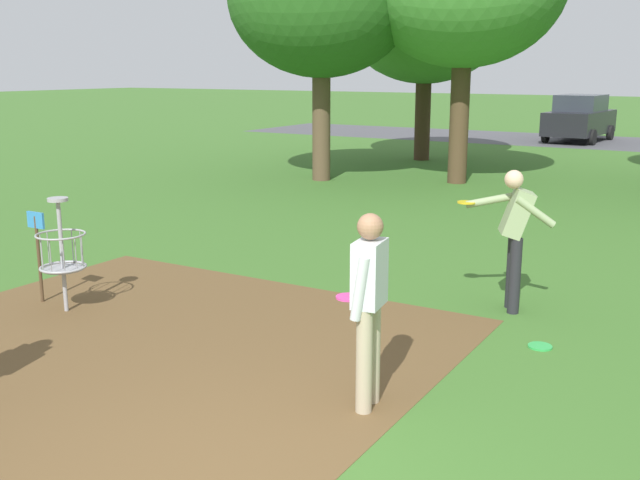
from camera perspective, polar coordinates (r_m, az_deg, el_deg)
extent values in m
cube|color=brown|center=(8.14, -13.14, -7.90)|extent=(6.02, 5.42, 0.01)
cylinder|color=#9E9EA3|center=(9.36, -19.16, -1.24)|extent=(0.05, 0.05, 1.35)
cylinder|color=#9E9EA3|center=(9.22, -19.48, 2.95)|extent=(0.24, 0.24, 0.04)
torus|color=#9E9EA3|center=(9.30, -19.28, 0.40)|extent=(0.58, 0.58, 0.02)
torus|color=#9E9EA3|center=(9.39, -19.10, -1.98)|extent=(0.55, 0.55, 0.03)
cylinder|color=#9E9EA3|center=(9.39, -19.09, -2.10)|extent=(0.48, 0.48, 0.02)
cylinder|color=gray|center=(9.16, -18.23, -0.98)|extent=(0.01, 0.01, 0.40)
cylinder|color=gray|center=(9.28, -17.77, -0.77)|extent=(0.01, 0.01, 0.40)
cylinder|color=gray|center=(9.43, -17.86, -0.57)|extent=(0.01, 0.01, 0.40)
cylinder|color=gray|center=(9.54, -18.45, -0.46)|extent=(0.01, 0.01, 0.40)
cylinder|color=gray|center=(9.57, -19.31, -0.48)|extent=(0.01, 0.01, 0.40)
cylinder|color=gray|center=(9.52, -20.12, -0.62)|extent=(0.01, 0.01, 0.40)
cylinder|color=gray|center=(9.40, -20.60, -0.82)|extent=(0.01, 0.01, 0.40)
cylinder|color=gray|center=(9.26, -20.55, -1.02)|extent=(0.01, 0.01, 0.40)
cylinder|color=gray|center=(9.14, -19.97, -1.14)|extent=(0.01, 0.01, 0.40)
cylinder|color=gray|center=(9.11, -19.07, -1.13)|extent=(0.01, 0.01, 0.40)
cylinder|color=#4C3823|center=(9.86, -20.74, -1.40)|extent=(0.04, 0.04, 1.10)
cube|color=#3384C6|center=(9.76, -20.98, 1.44)|extent=(0.28, 0.03, 0.20)
cylinder|color=#232328|center=(9.13, 14.71, -2.69)|extent=(0.14, 0.14, 0.92)
cylinder|color=#232328|center=(9.34, 14.52, -2.32)|extent=(0.14, 0.14, 0.92)
cube|color=#93A875|center=(9.07, 14.88, 2.01)|extent=(0.50, 0.49, 0.60)
sphere|color=beige|center=(8.99, 14.65, 4.52)|extent=(0.22, 0.22, 0.22)
cylinder|color=#93A875|center=(9.16, 12.93, 2.98)|extent=(0.57, 0.32, 0.21)
cylinder|color=gold|center=(9.14, 11.17, 2.85)|extent=(0.22, 0.22, 0.02)
cylinder|color=#93A875|center=(8.93, 16.19, 2.08)|extent=(0.47, 0.28, 0.37)
cylinder|color=tan|center=(6.35, 3.40, -9.27)|extent=(0.14, 0.14, 0.92)
cylinder|color=tan|center=(6.54, 4.03, -8.59)|extent=(0.14, 0.14, 0.92)
cube|color=silver|center=(6.20, 3.82, -2.57)|extent=(0.27, 0.39, 0.56)
sphere|color=#9E7051|center=(6.11, 3.88, 1.04)|extent=(0.22, 0.22, 0.22)
cylinder|color=silver|center=(6.06, 3.07, -3.77)|extent=(0.18, 0.11, 0.55)
cylinder|color=silver|center=(6.41, 4.17, -2.85)|extent=(0.18, 0.11, 0.55)
cylinder|color=#E53D99|center=(6.32, 2.24, -4.42)|extent=(0.22, 0.22, 0.02)
cylinder|color=green|center=(8.23, 16.52, -7.83)|extent=(0.25, 0.25, 0.02)
cylinder|color=#422D1E|center=(24.06, 7.87, 9.25)|extent=(0.49, 0.49, 2.65)
ellipsoid|color=#4C8E3D|center=(24.08, 8.13, 17.11)|extent=(5.27, 5.27, 4.48)
cylinder|color=brown|center=(19.44, 0.10, 8.80)|extent=(0.47, 0.47, 2.85)
cylinder|color=#4C3823|center=(19.25, 10.62, 8.92)|extent=(0.48, 0.48, 3.11)
cube|color=black|center=(31.79, 19.28, 8.51)|extent=(2.11, 4.32, 0.90)
cube|color=#2D333D|center=(31.74, 19.38, 9.89)|extent=(1.74, 2.30, 0.64)
cylinder|color=black|center=(33.32, 18.35, 7.97)|extent=(0.22, 0.61, 0.60)
cylinder|color=black|center=(32.85, 21.37, 7.68)|extent=(0.22, 0.61, 0.60)
cylinder|color=black|center=(30.84, 16.92, 7.72)|extent=(0.22, 0.61, 0.60)
cylinder|color=black|center=(30.33, 20.17, 7.40)|extent=(0.22, 0.61, 0.60)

